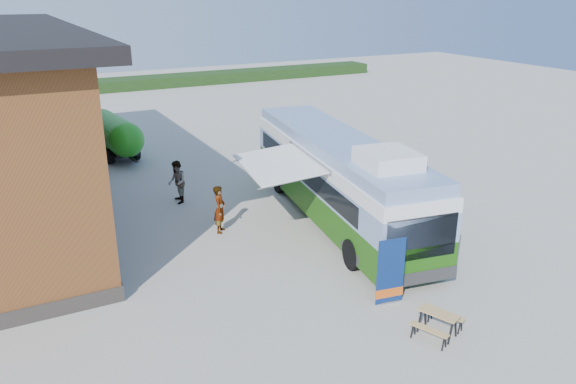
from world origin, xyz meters
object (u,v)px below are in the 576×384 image
banner (390,277)px  slurry_tanker (114,133)px  picnic_table (438,318)px  person_a (220,209)px  bus (337,175)px  person_b (177,182)px

banner → slurry_tanker: 20.06m
picnic_table → person_a: 9.57m
banner → picnic_table: (0.15, -1.93, -0.34)m
bus → slurry_tanker: (-6.12, 13.38, -0.54)m
banner → slurry_tanker: size_ratio=0.33×
person_b → person_a: bearing=15.4°
picnic_table → person_a: person_a is taller
person_a → person_b: (-0.52, 3.81, 0.01)m
person_a → person_b: person_b is taller
bus → person_b: bearing=146.1°
picnic_table → person_a: size_ratio=0.82×
picnic_table → person_b: (-3.25, 12.97, 0.43)m
bus → banner: (-2.07, -6.26, -1.03)m
picnic_table → person_b: size_ratio=0.81×
banner → person_a: (-2.58, 7.23, 0.08)m
bus → banner: size_ratio=6.28×
bus → banner: bearing=-99.6°
banner → person_a: bearing=118.4°
banner → picnic_table: 1.97m
bus → slurry_tanker: 14.73m
banner → person_a: banner is taller
person_a → slurry_tanker: size_ratio=0.30×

